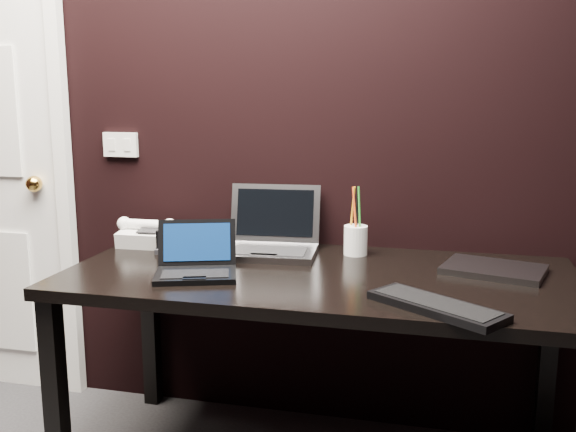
% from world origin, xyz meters
% --- Properties ---
extents(wall_back, '(4.00, 0.00, 4.00)m').
position_xyz_m(wall_back, '(0.00, 1.80, 1.30)').
color(wall_back, black).
rests_on(wall_back, ground).
extents(wall_switch, '(0.15, 0.02, 0.10)m').
position_xyz_m(wall_switch, '(-0.62, 1.79, 1.12)').
color(wall_switch, silver).
rests_on(wall_switch, wall_back).
extents(desk, '(1.70, 0.80, 0.74)m').
position_xyz_m(desk, '(0.30, 1.40, 0.66)').
color(desk, black).
rests_on(desk, ground).
extents(netbook, '(0.32, 0.30, 0.17)m').
position_xyz_m(netbook, '(-0.09, 1.27, 0.77)').
color(netbook, black).
rests_on(netbook, desk).
extents(silver_laptop, '(0.38, 0.34, 0.24)m').
position_xyz_m(silver_laptop, '(0.07, 1.61, 0.79)').
color(silver_laptop, '#939398').
rests_on(silver_laptop, desk).
extents(ext_keyboard, '(0.40, 0.33, 0.02)m').
position_xyz_m(ext_keyboard, '(0.69, 1.10, 0.75)').
color(ext_keyboard, black).
rests_on(ext_keyboard, desk).
extents(closed_laptop, '(0.37, 0.31, 0.02)m').
position_xyz_m(closed_laptop, '(0.87, 1.53, 0.75)').
color(closed_laptop, gray).
rests_on(closed_laptop, desk).
extents(desk_phone, '(0.25, 0.19, 0.12)m').
position_xyz_m(desk_phone, '(-0.43, 1.62, 0.78)').
color(desk_phone, silver).
rests_on(desk_phone, desk).
extents(mobile_phone, '(0.06, 0.05, 0.09)m').
position_xyz_m(mobile_phone, '(-0.32, 1.51, 0.77)').
color(mobile_phone, black).
rests_on(mobile_phone, desk).
extents(pen_cup, '(0.10, 0.10, 0.26)m').
position_xyz_m(pen_cup, '(0.39, 1.66, 0.80)').
color(pen_cup, white).
rests_on(pen_cup, desk).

